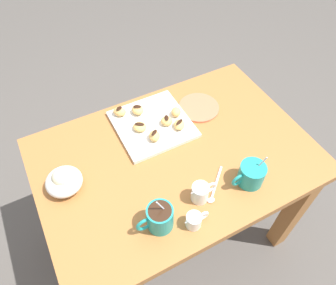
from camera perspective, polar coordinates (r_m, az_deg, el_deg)
The scene contains 23 objects.
ground_plane at distance 1.85m, azimuth 0.94°, elevation -15.33°, with size 8.00×8.00×0.00m, color #514C47.
dining_table at distance 1.35m, azimuth 1.26°, elevation -5.53°, with size 1.07×0.73×0.71m.
pastry_plate_square at distance 1.33m, azimuth -2.80°, elevation 3.30°, with size 0.30×0.30×0.02m, color silver.
coffee_mug_teal_left at distance 1.17m, azimuth 14.65°, elevation -5.47°, with size 0.13×0.09×0.13m.
coffee_mug_teal_right at distance 1.05m, azimuth -1.56°, elevation -13.26°, with size 0.13×0.09×0.15m.
cream_pitcher_white at distance 1.11m, azimuth 5.84°, elevation -8.81°, with size 0.10×0.06×0.07m.
ice_cream_bowl at distance 1.18m, azimuth -18.17°, elevation -6.51°, with size 0.13×0.13×0.10m.
chocolate_sauce_pitcher at distance 1.07m, azimuth 4.70°, elevation -13.67°, with size 0.09×0.05×0.06m.
saucer_coral_left at distance 1.41m, azimuth 5.52°, elevation 6.24°, with size 0.18×0.18×0.01m, color #E5704C.
loose_spoon_near_saucer at distance 1.16m, azimuth 8.32°, elevation -8.21°, with size 0.13×0.11×0.01m.
beignet_0 at distance 1.34m, azimuth 1.46°, elevation 5.48°, with size 0.04×0.05×0.04m, color #E5B260.
beignet_1 at distance 1.36m, azimuth -8.65°, elevation 5.47°, with size 0.04×0.06×0.04m, color #E5B260.
chocolate_drizzle_1 at distance 1.35m, azimuth -8.75°, elevation 6.04°, with size 0.03×0.02×0.01m, color black.
beignet_2 at distance 1.30m, azimuth 2.03°, elevation 3.20°, with size 0.06×0.04×0.03m, color #E5B260.
chocolate_drizzle_2 at distance 1.29m, azimuth 2.05°, elevation 3.68°, with size 0.04×0.02×0.01m, color black.
beignet_3 at distance 1.36m, azimuth -5.46°, elevation 5.84°, with size 0.05×0.05×0.04m, color #E5B260.
chocolate_drizzle_3 at distance 1.35m, azimuth -5.52°, elevation 6.41°, with size 0.03×0.02×0.01m, color black.
beignet_4 at distance 1.30m, azimuth -5.06°, elevation 2.81°, with size 0.06×0.05×0.03m, color #E5B260.
chocolate_drizzle_4 at distance 1.28m, azimuth -5.11°, elevation 3.29°, with size 0.04×0.02×0.01m, color black.
beignet_5 at distance 1.26m, azimuth -2.45°, elevation 1.18°, with size 0.05×0.04×0.04m, color #E5B260.
chocolate_drizzle_5 at distance 1.24m, azimuth -2.48°, elevation 1.78°, with size 0.04×0.02×0.01m, color black.
beignet_6 at distance 1.31m, azimuth -0.25°, elevation 3.87°, with size 0.05×0.05×0.03m, color #E5B260.
chocolate_drizzle_6 at distance 1.30m, azimuth -0.25°, elevation 4.43°, with size 0.03×0.02×0.01m, color black.
Camera 1 is at (0.37, 0.64, 1.70)m, focal length 34.07 mm.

